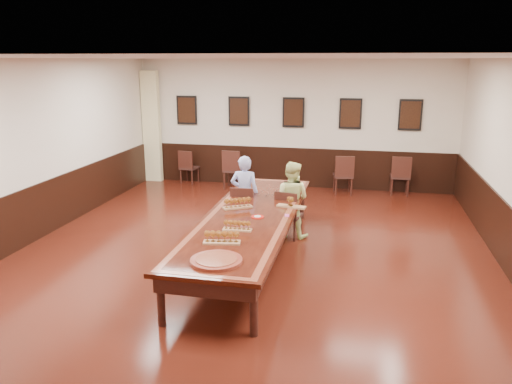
% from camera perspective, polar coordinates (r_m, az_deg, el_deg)
% --- Properties ---
extents(floor, '(8.00, 10.00, 0.02)m').
position_cam_1_polar(floor, '(8.31, -0.73, -7.62)').
color(floor, black).
rests_on(floor, ground).
extents(ceiling, '(8.00, 10.00, 0.02)m').
position_cam_1_polar(ceiling, '(7.67, -0.81, 15.19)').
color(ceiling, white).
rests_on(ceiling, floor).
extents(wall_back, '(8.00, 0.02, 3.20)m').
position_cam_1_polar(wall_back, '(12.70, 4.32, 7.75)').
color(wall_back, beige).
rests_on(wall_back, floor).
extents(wall_front, '(8.00, 0.02, 3.20)m').
position_cam_1_polar(wall_front, '(3.39, -20.56, -13.71)').
color(wall_front, beige).
rests_on(wall_front, floor).
extents(wall_left, '(0.02, 10.00, 3.20)m').
position_cam_1_polar(wall_left, '(9.55, -25.00, 4.03)').
color(wall_left, beige).
rests_on(wall_left, floor).
extents(chair_man, '(0.45, 0.49, 0.92)m').
position_cam_1_polar(chair_man, '(9.34, -1.41, -1.99)').
color(chair_man, '#321A16').
rests_on(chair_man, floor).
extents(chair_woman, '(0.51, 0.53, 0.90)m').
position_cam_1_polar(chair_woman, '(9.12, 3.80, -2.51)').
color(chair_woman, '#321A16').
rests_on(chair_woman, floor).
extents(spare_chair_a, '(0.49, 0.52, 0.88)m').
position_cam_1_polar(spare_chair_a, '(13.28, -7.64, 2.90)').
color(spare_chair_a, '#321A16').
rests_on(spare_chair_a, floor).
extents(spare_chair_b, '(0.48, 0.52, 0.99)m').
position_cam_1_polar(spare_chair_b, '(12.66, -2.58, 2.67)').
color(spare_chair_b, '#321A16').
rests_on(spare_chair_b, floor).
extents(spare_chair_c, '(0.53, 0.57, 0.97)m').
position_cam_1_polar(spare_chair_c, '(12.26, 9.93, 2.01)').
color(spare_chair_c, '#321A16').
rests_on(spare_chair_c, floor).
extents(spare_chair_d, '(0.46, 0.50, 0.97)m').
position_cam_1_polar(spare_chair_d, '(12.49, 16.15, 1.87)').
color(spare_chair_d, '#321A16').
rests_on(spare_chair_d, floor).
extents(person_man, '(0.55, 0.38, 1.46)m').
position_cam_1_polar(person_man, '(9.36, -1.31, -0.22)').
color(person_man, '#5067C8').
rests_on(person_man, floor).
extents(person_woman, '(0.79, 0.67, 1.40)m').
position_cam_1_polar(person_woman, '(9.13, 4.03, -0.84)').
color(person_woman, '#E4EC93').
rests_on(person_woman, floor).
extents(pink_phone, '(0.09, 0.14, 0.01)m').
position_cam_1_polar(pink_phone, '(8.00, 3.56, -2.70)').
color(pink_phone, '#CD4495').
rests_on(pink_phone, conference_table).
extents(curtain, '(0.45, 0.18, 2.90)m').
position_cam_1_polar(curtain, '(13.57, -11.83, 7.29)').
color(curtain, beige).
rests_on(curtain, floor).
extents(wainscoting, '(8.00, 10.00, 1.00)m').
position_cam_1_polar(wainscoting, '(8.13, -0.74, -4.30)').
color(wainscoting, black).
rests_on(wainscoting, floor).
extents(conference_table, '(1.40, 5.00, 0.76)m').
position_cam_1_polar(conference_table, '(8.09, -0.75, -3.55)').
color(conference_table, black).
rests_on(conference_table, floor).
extents(posters, '(6.14, 0.04, 0.74)m').
position_cam_1_polar(posters, '(12.60, 4.30, 9.06)').
color(posters, black).
rests_on(posters, wall_back).
extents(flight_a, '(0.50, 0.39, 0.18)m').
position_cam_1_polar(flight_a, '(8.37, -2.11, -1.31)').
color(flight_a, '#97663F').
rests_on(flight_a, conference_table).
extents(flight_b, '(0.51, 0.23, 0.18)m').
position_cam_1_polar(flight_b, '(8.43, 4.02, -1.22)').
color(flight_b, '#97663F').
rests_on(flight_b, conference_table).
extents(flight_c, '(0.43, 0.15, 0.16)m').
position_cam_1_polar(flight_c, '(7.29, -2.16, -3.89)').
color(flight_c, '#97663F').
rests_on(flight_c, conference_table).
extents(flight_d, '(0.52, 0.24, 0.19)m').
position_cam_1_polar(flight_d, '(6.79, -3.94, -5.23)').
color(flight_d, '#97663F').
rests_on(flight_d, conference_table).
extents(red_plate_grp, '(0.20, 0.20, 0.03)m').
position_cam_1_polar(red_plate_grp, '(7.90, 0.17, -2.87)').
color(red_plate_grp, red).
rests_on(red_plate_grp, conference_table).
extents(carved_platter, '(0.73, 0.73, 0.05)m').
position_cam_1_polar(carved_platter, '(6.22, -4.56, -7.80)').
color(carved_platter, '#5C1B12').
rests_on(carved_platter, conference_table).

